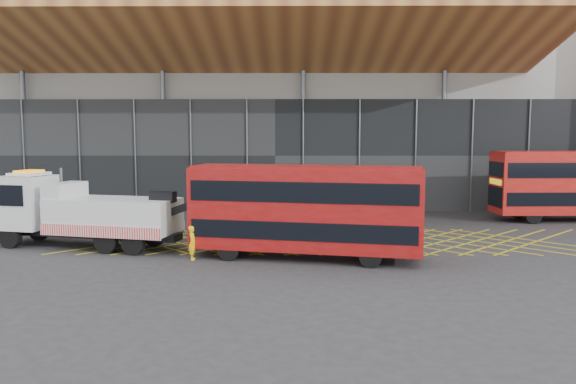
{
  "coord_description": "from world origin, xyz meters",
  "views": [
    {
      "loc": [
        3.25,
        -28.82,
        5.54
      ],
      "look_at": [
        3.0,
        1.5,
        2.4
      ],
      "focal_mm": 35.0,
      "sensor_mm": 36.0,
      "label": 1
    }
  ],
  "objects": [
    {
      "name": "bus_towed",
      "position": [
        3.8,
        -4.29,
        2.3
      ],
      "size": [
        10.46,
        4.4,
        4.15
      ],
      "rotation": [
        0.0,
        0.0,
        -0.21
      ],
      "color": "maroon",
      "rests_on": "ground_plane"
    },
    {
      "name": "recovery_truck",
      "position": [
        -7.17,
        -1.71,
        1.76
      ],
      "size": [
        10.95,
        4.69,
        3.81
      ],
      "rotation": [
        0.0,
        0.0,
        -0.23
      ],
      "color": "black",
      "rests_on": "ground_plane"
    },
    {
      "name": "road_markings",
      "position": [
        5.6,
        0.0,
        0.01
      ],
      "size": [
        27.96,
        7.16,
        0.01
      ],
      "color": "gold",
      "rests_on": "ground_plane"
    },
    {
      "name": "worker",
      "position": [
        -1.17,
        -4.47,
        0.76
      ],
      "size": [
        0.41,
        0.58,
        1.51
      ],
      "primitive_type": "imported",
      "rotation": [
        0.0,
        0.0,
        1.67
      ],
      "color": "yellow",
      "rests_on": "ground_plane"
    },
    {
      "name": "construction_building",
      "position": [
        1.92,
        18.4,
        8.98
      ],
      "size": [
        55.0,
        23.97,
        18.0
      ],
      "color": "gray",
      "rests_on": "ground_plane"
    },
    {
      "name": "ground_plane",
      "position": [
        0.0,
        0.0,
        0.0
      ],
      "size": [
        120.0,
        120.0,
        0.0
      ],
      "primitive_type": "plane",
      "color": "#28292B"
    }
  ]
}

